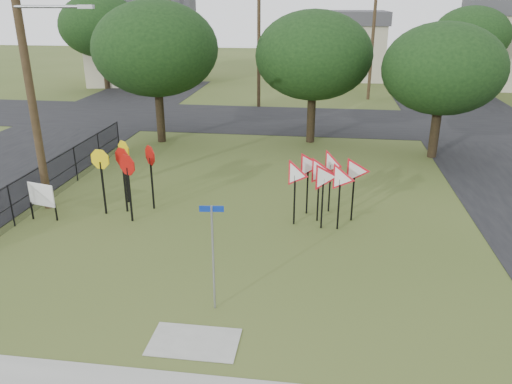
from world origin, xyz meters
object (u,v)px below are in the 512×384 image
street_name_sign (213,251)px  stop_sign_cluster (125,164)px  yield_sign_cluster (324,174)px  info_board (41,196)px

street_name_sign → stop_sign_cluster: size_ratio=1.15×
street_name_sign → yield_sign_cluster: (2.59, 5.68, 0.11)m
info_board → stop_sign_cluster: bearing=23.2°
stop_sign_cluster → yield_sign_cluster: stop_sign_cluster is taller
stop_sign_cluster → yield_sign_cluster: (6.97, 0.09, -0.08)m
street_name_sign → stop_sign_cluster: (-4.37, 5.59, 0.19)m
yield_sign_cluster → info_board: (-9.62, -1.23, -0.82)m
street_name_sign → yield_sign_cluster: street_name_sign is taller
street_name_sign → yield_sign_cluster: 6.24m
stop_sign_cluster → info_board: 3.03m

